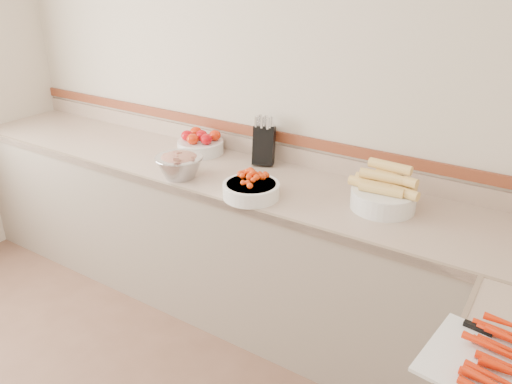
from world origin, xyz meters
The scene contains 8 objects.
back_wall centered at (0.00, 2.00, 1.30)m, with size 4.00×4.00×0.00m, color beige.
counter_back centered at (0.00, 1.68, 0.45)m, with size 4.00×0.65×1.08m.
knife_block centered at (0.05, 1.90, 1.02)m, with size 0.17×0.18×0.29m.
tomato_bowl centered at (-0.38, 1.84, 0.96)m, with size 0.29×0.29×0.14m.
cherry_tomato_bowl centered at (0.24, 1.47, 0.95)m, with size 0.29×0.29×0.16m.
corn_bowl centered at (0.84, 1.71, 0.97)m, with size 0.34×0.31×0.23m.
rhubarb_bowl centered at (-0.23, 1.47, 0.98)m, with size 0.26×0.26×0.15m.
cutting_board centered at (1.50, 0.88, 0.92)m, with size 0.45×0.39×0.06m.
Camera 1 is at (1.50, -0.43, 1.97)m, focal length 35.00 mm.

